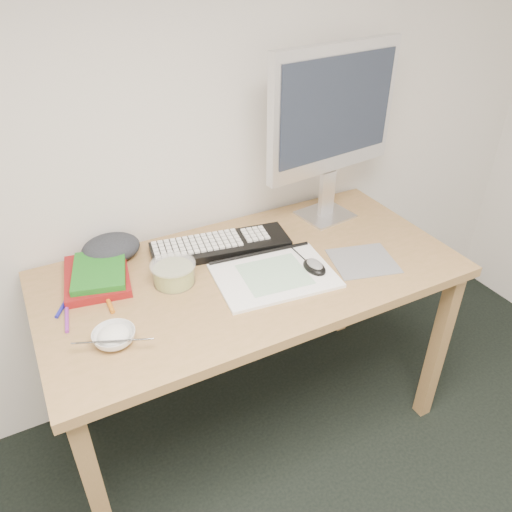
{
  "coord_description": "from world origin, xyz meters",
  "views": [
    {
      "loc": [
        -0.43,
        0.2,
        1.71
      ],
      "look_at": [
        0.19,
        1.39,
        0.83
      ],
      "focal_mm": 35.0,
      "sensor_mm": 36.0,
      "label": 1
    }
  ],
  "objects_px": {
    "desk": "(252,289)",
    "sketchpad": "(274,276)",
    "monitor": "(333,115)",
    "rice_bowl": "(114,337)",
    "keyboard": "(221,246)"
  },
  "relations": [
    {
      "from": "desk",
      "to": "keyboard",
      "type": "height_order",
      "value": "keyboard"
    },
    {
      "from": "sketchpad",
      "to": "rice_bowl",
      "type": "height_order",
      "value": "rice_bowl"
    },
    {
      "from": "monitor",
      "to": "rice_bowl",
      "type": "distance_m",
      "value": 1.07
    },
    {
      "from": "desk",
      "to": "monitor",
      "type": "bearing_deg",
      "value": 25.4
    },
    {
      "from": "desk",
      "to": "sketchpad",
      "type": "bearing_deg",
      "value": -56.07
    },
    {
      "from": "desk",
      "to": "rice_bowl",
      "type": "xyz_separation_m",
      "value": [
        -0.5,
        -0.14,
        0.1
      ]
    },
    {
      "from": "desk",
      "to": "monitor",
      "type": "xyz_separation_m",
      "value": [
        0.43,
        0.21,
        0.49
      ]
    },
    {
      "from": "desk",
      "to": "rice_bowl",
      "type": "relative_size",
      "value": 11.8
    },
    {
      "from": "sketchpad",
      "to": "monitor",
      "type": "xyz_separation_m",
      "value": [
        0.39,
        0.28,
        0.4
      ]
    },
    {
      "from": "desk",
      "to": "keyboard",
      "type": "relative_size",
      "value": 2.85
    },
    {
      "from": "sketchpad",
      "to": "monitor",
      "type": "relative_size",
      "value": 0.59
    },
    {
      "from": "desk",
      "to": "monitor",
      "type": "relative_size",
      "value": 2.15
    },
    {
      "from": "monitor",
      "to": "rice_bowl",
      "type": "relative_size",
      "value": 5.49
    },
    {
      "from": "desk",
      "to": "sketchpad",
      "type": "height_order",
      "value": "sketchpad"
    },
    {
      "from": "keyboard",
      "to": "desk",
      "type": "bearing_deg",
      "value": -67.62
    }
  ]
}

